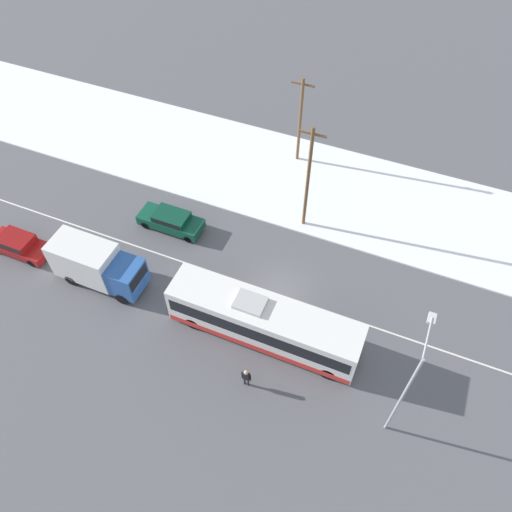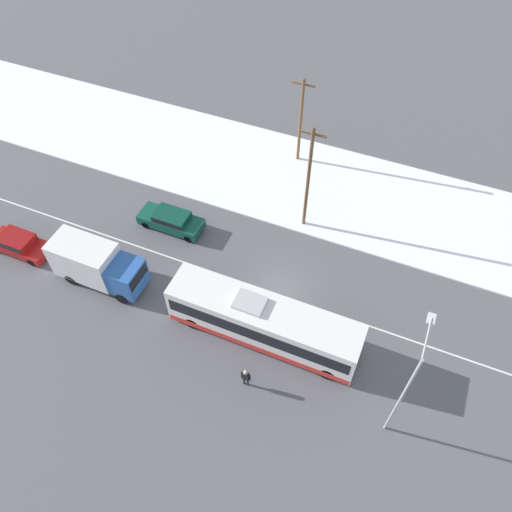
% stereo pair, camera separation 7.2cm
% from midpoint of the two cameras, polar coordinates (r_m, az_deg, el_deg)
% --- Properties ---
extents(ground_plane, '(120.00, 120.00, 0.00)m').
position_cam_midpoint_polar(ground_plane, '(33.27, 2.56, -4.41)').
color(ground_plane, '#56565B').
extents(snow_lot, '(80.00, 10.28, 0.12)m').
position_cam_midpoint_polar(snow_lot, '(40.12, 8.23, 7.56)').
color(snow_lot, white).
rests_on(snow_lot, ground_plane).
extents(lane_marking_center, '(60.00, 0.12, 0.00)m').
position_cam_midpoint_polar(lane_marking_center, '(33.27, 2.56, -4.41)').
color(lane_marking_center, silver).
rests_on(lane_marking_center, ground_plane).
extents(city_bus, '(11.83, 2.57, 3.32)m').
position_cam_midpoint_polar(city_bus, '(30.20, 0.93, -7.55)').
color(city_bus, white).
rests_on(city_bus, ground_plane).
extents(box_truck, '(6.19, 2.30, 3.21)m').
position_cam_midpoint_polar(box_truck, '(34.18, -17.74, -0.84)').
color(box_truck, silver).
rests_on(box_truck, ground_plane).
extents(sedan_car, '(4.78, 1.80, 1.42)m').
position_cam_midpoint_polar(sedan_car, '(36.92, -9.61, 4.10)').
color(sedan_car, '#0F4733').
rests_on(sedan_car, ground_plane).
extents(parked_car_near_truck, '(4.43, 1.80, 1.43)m').
position_cam_midpoint_polar(parked_car_near_truck, '(38.67, -25.42, 1.34)').
color(parked_car_near_truck, maroon).
rests_on(parked_car_near_truck, ground_plane).
extents(pedestrian_at_stop, '(0.60, 0.27, 1.66)m').
position_cam_midpoint_polar(pedestrian_at_stop, '(29.20, -1.11, -13.59)').
color(pedestrian_at_stop, '#23232D').
rests_on(pedestrian_at_stop, ground_plane).
extents(streetlamp, '(0.36, 2.73, 8.09)m').
position_cam_midpoint_polar(streetlamp, '(25.71, 17.07, -13.44)').
color(streetlamp, '#9EA3A8').
rests_on(streetlamp, ground_plane).
extents(utility_pole_roadside, '(1.80, 0.24, 8.72)m').
position_cam_midpoint_polar(utility_pole_roadside, '(34.15, 6.05, 8.81)').
color(utility_pole_roadside, brown).
rests_on(utility_pole_roadside, ground_plane).
extents(utility_pole_snowlot, '(1.80, 0.24, 7.53)m').
position_cam_midpoint_polar(utility_pole_snowlot, '(40.17, 5.18, 15.23)').
color(utility_pole_snowlot, brown).
rests_on(utility_pole_snowlot, ground_plane).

